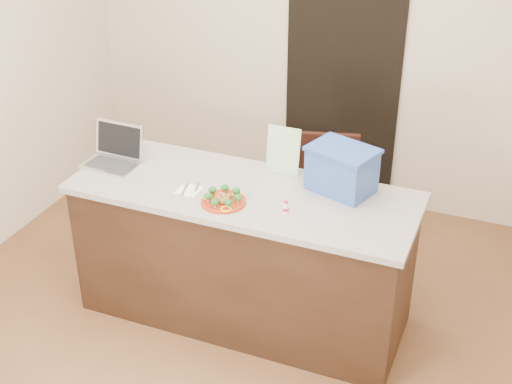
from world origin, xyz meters
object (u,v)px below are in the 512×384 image
at_px(chair, 320,196).
at_px(laptop, 115,153).
at_px(island, 244,254).
at_px(plate, 223,201).
at_px(napkin, 189,190).
at_px(blue_box, 342,169).
at_px(yogurt_bottle, 286,208).

bearing_deg(chair, laptop, -164.77).
relative_size(island, laptop, 5.94).
relative_size(plate, napkin, 1.96).
bearing_deg(blue_box, plate, -127.13).
bearing_deg(blue_box, laptop, -154.12).
height_order(napkin, blue_box, blue_box).
xyz_separation_m(island, chair, (0.27, 0.70, 0.10)).
height_order(island, plate, plate).
distance_m(yogurt_bottle, chair, 0.94).
height_order(laptop, blue_box, blue_box).
height_order(laptop, chair, laptop).
xyz_separation_m(napkin, blue_box, (0.82, 0.34, 0.13)).
xyz_separation_m(island, blue_box, (0.53, 0.21, 0.60)).
bearing_deg(plate, blue_box, 34.43).
distance_m(laptop, chair, 1.40).
relative_size(laptop, blue_box, 0.78).
bearing_deg(island, blue_box, 21.77).
relative_size(plate, laptop, 0.74).
xyz_separation_m(island, napkin, (-0.29, -0.13, 0.46)).
xyz_separation_m(yogurt_bottle, chair, (-0.06, 0.85, -0.39)).
bearing_deg(yogurt_bottle, blue_box, 59.89).
height_order(island, laptop, laptop).
height_order(yogurt_bottle, blue_box, blue_box).
height_order(napkin, chair, chair).
distance_m(island, chair, 0.76).
relative_size(plate, yogurt_bottle, 3.61).
bearing_deg(napkin, plate, -12.45).
height_order(plate, chair, chair).
relative_size(island, yogurt_bottle, 28.92).
distance_m(napkin, yogurt_bottle, 0.61).
bearing_deg(island, napkin, -156.21).
relative_size(yogurt_bottle, laptop, 0.21).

